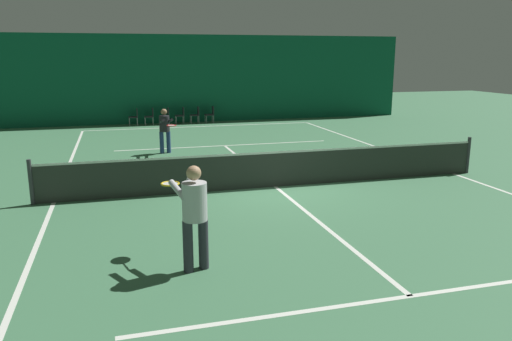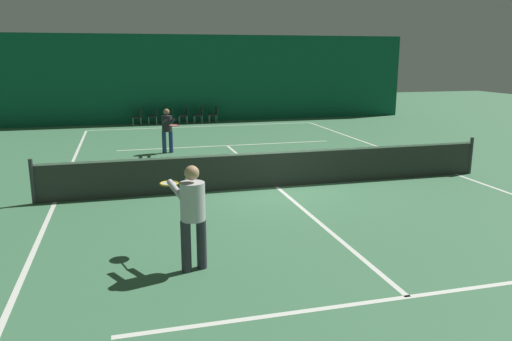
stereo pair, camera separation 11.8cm
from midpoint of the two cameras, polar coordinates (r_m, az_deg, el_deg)
name	(u,v)px [view 1 (the left image)]	position (r m, az deg, el deg)	size (l,w,h in m)	color
ground_plane	(275,187)	(13.23, 1.97, -1.86)	(60.00, 60.00, 0.00)	#3D704C
backdrop_curtain	(194,79)	(26.24, -7.23, 10.35)	(23.00, 0.12, 4.43)	#0F5138
court_line_baseline_far	(201,126)	(24.63, -6.44, 5.02)	(11.00, 0.10, 0.00)	silver
court_line_service_far	(225,146)	(19.28, -3.78, 2.86)	(8.25, 0.10, 0.00)	silver
court_line_service_near	(410,296)	(7.75, 16.81, -13.58)	(8.25, 0.10, 0.00)	silver
court_line_sideline_left	(54,203)	(12.75, -22.36, -3.43)	(0.10, 23.80, 0.00)	silver
court_line_sideline_right	(453,174)	(15.75, 21.42, -0.34)	(0.10, 23.80, 0.00)	silver
court_line_centre	(275,187)	(13.23, 1.97, -1.86)	(0.10, 12.80, 0.00)	silver
tennis_net	(276,168)	(13.11, 1.99, 0.29)	(12.00, 0.10, 1.07)	#2D332D
player_near	(194,210)	(8.00, -7.55, -4.47)	(0.72, 1.42, 1.73)	#2D2D38
player_far	(165,128)	(17.90, -10.56, 4.84)	(0.54, 1.34, 1.57)	navy
courtside_chair_0	(135,116)	(25.56, -13.83, 6.11)	(0.44, 0.44, 0.84)	#99999E
courtside_chair_1	(150,115)	(25.59, -12.11, 6.21)	(0.44, 0.44, 0.84)	#99999E
courtside_chair_2	(166,115)	(25.65, -10.40, 6.30)	(0.44, 0.44, 0.84)	#99999E
courtside_chair_3	(181,114)	(25.73, -8.70, 6.38)	(0.44, 0.44, 0.84)	#99999E
courtside_chair_4	(196,114)	(25.83, -7.01, 6.46)	(0.44, 0.44, 0.84)	#99999E
courtside_chair_5	(211,113)	(25.96, -5.34, 6.53)	(0.44, 0.44, 0.84)	#99999E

